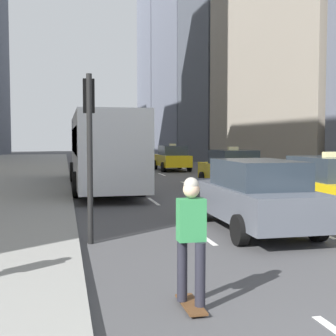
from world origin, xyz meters
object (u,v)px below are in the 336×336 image
(sedan_silver_behind, at_px, (254,195))
(city_bus, at_px, (102,148))
(skateboarder, at_px, (191,236))
(taxi_second, at_px, (327,186))
(traffic_light_pole, at_px, (89,131))
(taxi_lead, at_px, (172,158))
(taxi_third, at_px, (231,169))

(sedan_silver_behind, relative_size, city_bus, 0.41)
(sedan_silver_behind, xyz_separation_m, skateboarder, (-2.86, -4.66, 0.08))
(taxi_second, relative_size, traffic_light_pole, 1.22)
(sedan_silver_behind, xyz_separation_m, city_bus, (-2.81, 10.55, 0.91))
(city_bus, bearing_deg, traffic_light_pole, -95.91)
(taxi_lead, xyz_separation_m, taxi_second, (0.00, -19.51, 0.00))
(taxi_second, distance_m, city_bus, 10.77)
(taxi_lead, height_order, taxi_second, same)
(taxi_lead, height_order, skateboarder, taxi_lead)
(traffic_light_pole, bearing_deg, taxi_lead, 72.47)
(city_bus, bearing_deg, taxi_lead, 61.58)
(city_bus, distance_m, traffic_light_pole, 11.08)
(city_bus, height_order, traffic_light_pole, traffic_light_pole)
(taxi_lead, distance_m, traffic_light_pole, 22.46)
(taxi_second, xyz_separation_m, taxi_third, (0.00, 7.76, 0.00))
(taxi_third, bearing_deg, taxi_second, -90.00)
(sedan_silver_behind, relative_size, traffic_light_pole, 1.31)
(taxi_third, bearing_deg, city_bus, 166.14)
(traffic_light_pole, bearing_deg, city_bus, 84.09)
(skateboarder, distance_m, traffic_light_pole, 4.58)
(city_bus, distance_m, skateboarder, 15.23)
(sedan_silver_behind, bearing_deg, taxi_lead, 82.38)
(taxi_second, xyz_separation_m, skateboarder, (-5.66, -6.07, 0.08))
(taxi_second, distance_m, sedan_silver_behind, 3.13)
(taxi_second, relative_size, taxi_third, 1.00)
(taxi_second, height_order, sedan_silver_behind, taxi_second)
(sedan_silver_behind, height_order, city_bus, city_bus)
(taxi_third, xyz_separation_m, sedan_silver_behind, (-2.80, -9.16, 0.00))
(sedan_silver_behind, xyz_separation_m, traffic_light_pole, (-3.95, -0.45, 1.53))
(taxi_lead, bearing_deg, sedan_silver_behind, -97.62)
(city_bus, xyz_separation_m, skateboarder, (-0.05, -15.21, -0.82))
(taxi_third, height_order, city_bus, city_bus)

